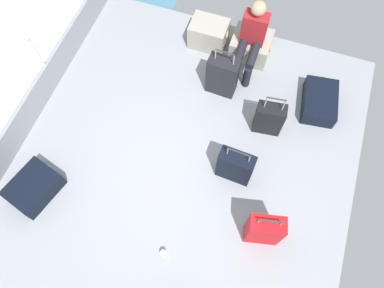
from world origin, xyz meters
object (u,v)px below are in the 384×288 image
passenger_seated (251,38)px  suitcase_1 (222,76)px  cargo_crate_0 (209,34)px  suitcase_4 (235,166)px  suitcase_3 (319,102)px  suitcase_2 (269,119)px  suitcase_6 (264,230)px  paper_cup (164,254)px  cargo_crate_1 (251,46)px  suitcase_5 (34,188)px

passenger_seated → suitcase_1: bearing=-111.7°
cargo_crate_0 → suitcase_1: (0.43, -0.75, 0.12)m
suitcase_1 → suitcase_4: suitcase_1 is taller
cargo_crate_0 → suitcase_3: cargo_crate_0 is taller
passenger_seated → suitcase_2: passenger_seated is taller
suitcase_4 → suitcase_6: (0.52, -0.66, 0.04)m
suitcase_1 → paper_cup: suitcase_1 is taller
cargo_crate_1 → suitcase_2: (0.55, -1.16, 0.09)m
suitcase_1 → suitcase_3: size_ratio=1.16×
cargo_crate_0 → suitcase_5: cargo_crate_0 is taller
suitcase_1 → suitcase_6: bearing=-60.3°
suitcase_2 → suitcase_5: size_ratio=1.06×
passenger_seated → suitcase_3: size_ratio=1.49×
suitcase_3 → suitcase_1: bearing=-173.0°
cargo_crate_0 → passenger_seated: (0.66, -0.18, 0.35)m
suitcase_2 → suitcase_4: (-0.23, -0.79, 0.01)m
cargo_crate_0 → paper_cup: 3.23m
suitcase_5 → paper_cup: size_ratio=7.19×
suitcase_5 → paper_cup: bearing=-6.8°
suitcase_5 → suitcase_1: bearing=51.7°
passenger_seated → suitcase_5: (-1.99, -2.80, -0.44)m
suitcase_4 → suitcase_1: bearing=114.0°
passenger_seated → suitcase_2: (0.55, -0.98, -0.28)m
cargo_crate_1 → suitcase_5: (-1.99, -2.98, -0.07)m
suitcase_4 → suitcase_5: 2.52m
passenger_seated → suitcase_4: (0.31, -1.77, -0.27)m
cargo_crate_1 → suitcase_6: 2.74m
passenger_seated → suitcase_4: 1.82m
cargo_crate_1 → suitcase_3: size_ratio=0.83×
cargo_crate_1 → suitcase_5: cargo_crate_1 is taller
suitcase_3 → passenger_seated: bearing=161.0°
cargo_crate_1 → suitcase_1: suitcase_1 is taller
passenger_seated → suitcase_6: (0.84, -2.43, -0.23)m
suitcase_4 → suitcase_3: bearing=58.7°
suitcase_3 → suitcase_4: (-0.84, -1.38, 0.16)m
passenger_seated → suitcase_5: passenger_seated is taller
suitcase_4 → passenger_seated: bearing=100.0°
suitcase_4 → suitcase_5: (-2.30, -1.02, -0.17)m
cargo_crate_0 → paper_cup: cargo_crate_0 is taller
suitcase_2 → suitcase_4: suitcase_2 is taller
suitcase_4 → suitcase_5: size_ratio=1.00×
suitcase_5 → cargo_crate_0: bearing=65.9°
cargo_crate_0 → paper_cup: size_ratio=5.79×
cargo_crate_0 → suitcase_5: size_ratio=0.81×
cargo_crate_1 → suitcase_1: bearing=-106.8°
passenger_seated → suitcase_1: 0.65m
passenger_seated → suitcase_4: passenger_seated is taller
suitcase_6 → paper_cup: 1.20m
suitcase_2 → suitcase_6: bearing=-78.7°
cargo_crate_1 → suitcase_5: 3.58m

